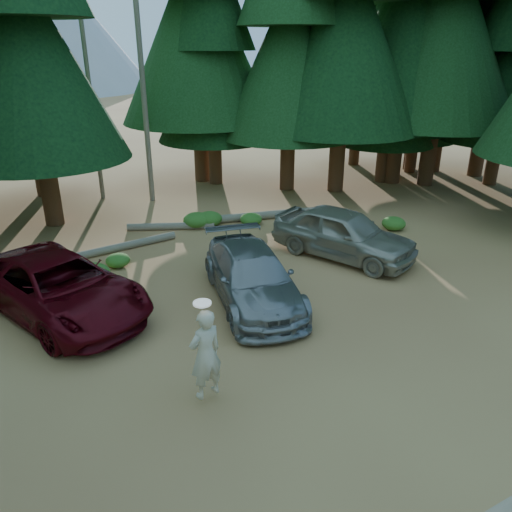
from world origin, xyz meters
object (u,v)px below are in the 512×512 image
object	(u,v)px
silver_minivan_center	(252,277)
frisbee_player	(205,354)
log_right	(271,215)
silver_minivan_right	(343,233)
log_left	(125,246)
red_pickup	(59,287)
log_mid	(171,226)

from	to	relation	value
silver_minivan_center	frisbee_player	size ratio (longest dim) A/B	2.42
silver_minivan_center	log_right	size ratio (longest dim) A/B	0.98
silver_minivan_right	log_left	bearing A→B (deg)	123.97
log_left	red_pickup	bearing A→B (deg)	-132.07
red_pickup	silver_minivan_center	size ratio (longest dim) A/B	1.13
silver_minivan_center	log_mid	xyz separation A→B (m)	(-0.10, 6.85, -0.61)
red_pickup	log_right	size ratio (longest dim) A/B	1.10
silver_minivan_right	red_pickup	bearing A→B (deg)	154.15
silver_minivan_center	log_left	xyz separation A→B (m)	(-2.28, 5.63, -0.62)
log_left	silver_minivan_center	bearing A→B (deg)	-74.53
silver_minivan_right	frisbee_player	size ratio (longest dim) A/B	2.35
frisbee_player	log_mid	size ratio (longest dim) A/B	0.62
log_mid	log_left	bearing A→B (deg)	-126.87
red_pickup	silver_minivan_right	bearing A→B (deg)	-24.29
red_pickup	frisbee_player	xyz separation A→B (m)	(2.10, -5.31, 0.36)
silver_minivan_right	log_left	xyz separation A→B (m)	(-6.58, 4.21, -0.72)
silver_minivan_center	silver_minivan_right	distance (m)	4.52
red_pickup	frisbee_player	size ratio (longest dim) A/B	2.74
silver_minivan_right	log_mid	size ratio (longest dim) A/B	1.46
red_pickup	silver_minivan_center	bearing A→B (deg)	-41.76
log_left	log_mid	distance (m)	2.50
silver_minivan_center	silver_minivan_right	bearing A→B (deg)	30.57
silver_minivan_center	frisbee_player	distance (m)	4.57
log_mid	log_right	size ratio (longest dim) A/B	0.65
silver_minivan_right	log_left	size ratio (longest dim) A/B	1.29
red_pickup	silver_minivan_center	world-z (taller)	red_pickup
log_mid	log_right	xyz separation A→B (m)	(4.25, -0.69, 0.03)
silver_minivan_right	log_mid	bearing A→B (deg)	105.61
red_pickup	log_left	world-z (taller)	red_pickup
red_pickup	frisbee_player	bearing A→B (deg)	-90.30
red_pickup	log_mid	xyz separation A→B (m)	(4.90, 5.04, -0.67)
log_left	log_right	size ratio (longest dim) A/B	0.73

